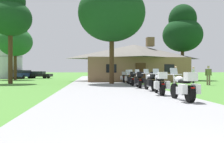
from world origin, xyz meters
The scene contains 20 objects.
ground_plane centered at (0.00, 20.00, 0.00)m, with size 500.00×500.00×0.00m, color #42752D.
asphalt_driveway centered at (0.00, 18.00, 0.03)m, with size 6.40×80.00×0.06m, color gray.
motorcycle_white_nearest_to_camera centered at (2.29, 7.94, 0.61)m, with size 0.79×2.08×1.30m.
motorcycle_silver_second_in_row centered at (2.11, 10.64, 0.61)m, with size 0.79×2.08×1.30m.
motorcycle_silver_third_in_row centered at (2.29, 13.10, 0.61)m, with size 0.81×2.08×1.30m.
motorcycle_white_fourth_in_row centered at (2.07, 15.71, 0.61)m, with size 0.78×2.08×1.30m.
motorcycle_orange_fifth_in_row centered at (2.03, 18.43, 0.61)m, with size 0.77×2.08×1.30m.
motorcycle_green_sixth_in_row centered at (2.15, 21.16, 0.61)m, with size 0.79×2.08×1.30m.
motorcycle_silver_farthest_in_row centered at (2.10, 23.86, 0.61)m, with size 0.81×2.08×1.30m.
stone_lodge centered at (4.06, 28.79, 2.32)m, with size 11.95×8.51×5.41m.
bystander_olive_shirt_near_lodge centered at (6.36, 20.38, 0.93)m, with size 0.36×0.50×1.67m.
bystander_white_shirt_beside_signpost centered at (9.04, 22.73, 0.93)m, with size 0.38×0.48×1.67m.
bystander_olive_shirt_by_tree centered at (8.98, 19.45, 0.95)m, with size 0.54×0.29×1.69m.
tree_by_lodge_front centered at (0.67, 21.70, 7.41)m, with size 6.29×6.29×11.54m.
tree_right_of_lodge centered at (11.28, 31.55, 6.82)m, with size 5.41×5.41×10.39m.
tree_left_near centered at (-9.17, 23.77, 6.90)m, with size 4.14×4.14×9.66m.
tree_left_far centered at (-11.82, 34.39, 5.90)m, with size 4.76×4.76×9.04m.
metal_silo_distant centered at (-14.96, 41.72, 4.17)m, with size 4.39×4.39×8.33m.
parked_navy_suv_far_left centered at (-12.38, 40.30, 0.78)m, with size 2.82×4.90×1.40m.
parked_black_sedan_far_left centered at (-9.96, 41.43, 0.64)m, with size 4.49×2.67×1.20m.
Camera 1 is at (-1.36, -1.37, 1.22)m, focal length 39.72 mm.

